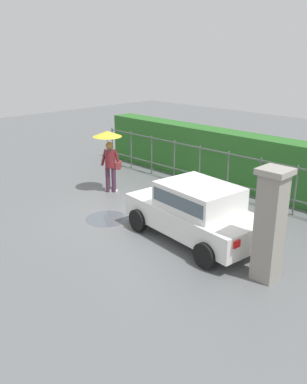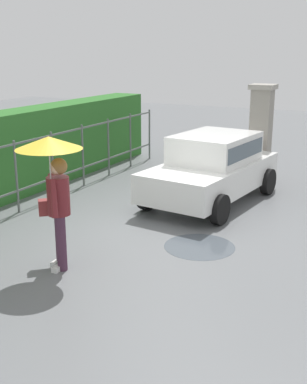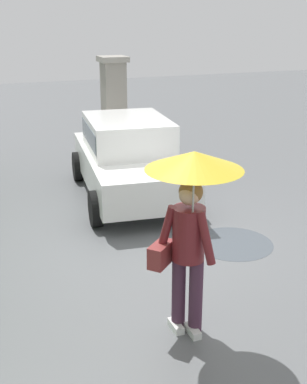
# 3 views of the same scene
# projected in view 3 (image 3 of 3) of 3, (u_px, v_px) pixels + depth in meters

# --- Properties ---
(ground_plane) EXTENTS (40.00, 40.00, 0.00)m
(ground_plane) POSITION_uv_depth(u_px,v_px,m) (159.00, 240.00, 7.77)
(ground_plane) COLOR slate
(car) EXTENTS (3.88, 2.20, 1.48)m
(car) POSITION_uv_depth(u_px,v_px,m) (129.00, 155.00, 9.43)
(car) COLOR white
(car) RESTS_ON ground
(pedestrian) EXTENTS (0.96, 0.96, 2.06)m
(pedestrian) POSITION_uv_depth(u_px,v_px,m) (190.00, 204.00, 5.02)
(pedestrian) COLOR #47283D
(pedestrian) RESTS_ON ground
(gate_pillar) EXTENTS (0.60, 0.60, 2.42)m
(gate_pillar) POSITION_uv_depth(u_px,v_px,m) (114.00, 110.00, 11.42)
(gate_pillar) COLOR gray
(gate_pillar) RESTS_ON ground
(puddle_near) EXTENTS (1.22, 1.22, 0.00)m
(puddle_near) POSITION_uv_depth(u_px,v_px,m) (233.00, 243.00, 7.66)
(puddle_near) COLOR #4C545B
(puddle_near) RESTS_ON ground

